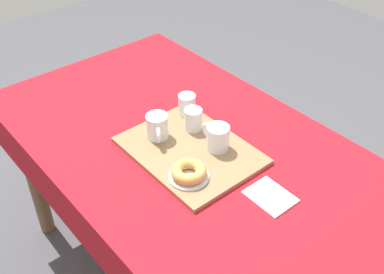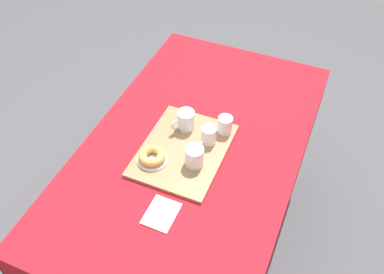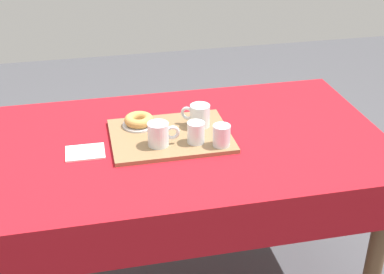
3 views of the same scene
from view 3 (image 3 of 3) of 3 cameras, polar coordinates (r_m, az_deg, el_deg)
dining_table at (r=1.97m, az=-0.70°, el=-2.64°), size 1.44×0.85×0.74m
serving_tray at (r=1.93m, az=-2.32°, el=0.13°), size 0.43×0.33×0.02m
tea_mug_left at (r=1.97m, az=0.79°, el=2.23°), size 0.10×0.08×0.08m
tea_mug_right at (r=1.84m, az=-3.54°, el=0.24°), size 0.11×0.07×0.08m
water_glass_near at (r=1.86m, az=0.42°, el=0.37°), size 0.06×0.06×0.08m
water_glass_far at (r=1.84m, az=3.16°, el=0.07°), size 0.06×0.06×0.08m
donut_plate_left at (r=1.99m, az=-5.65°, el=1.31°), size 0.12×0.12×0.01m
sugar_donut_left at (r=1.98m, az=-5.67°, el=1.83°), size 0.11×0.11×0.03m
paper_napkin at (r=1.87m, az=-11.29°, el=-1.61°), size 0.13×0.11×0.01m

